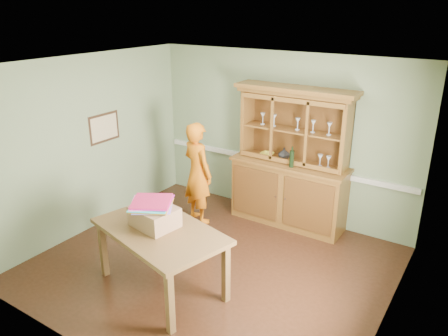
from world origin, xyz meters
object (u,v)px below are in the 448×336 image
Objects in this scene: china_hutch at (290,178)px; cardboard_box at (155,217)px; dining_table at (160,236)px; person at (198,173)px.

china_hutch is 4.18× the size of cardboard_box.
dining_table is at bearing -18.56° from cardboard_box.
cardboard_box is (-0.67, -2.44, 0.17)m from china_hutch.
cardboard_box is 1.80m from person.
china_hutch reaches higher than cardboard_box.
dining_table is at bearing 129.94° from person.
cardboard_box is 0.32× the size of person.
china_hutch is 2.54m from dining_table.
cardboard_box is at bearing -105.23° from china_hutch.
person is at bearing -149.37° from china_hutch.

